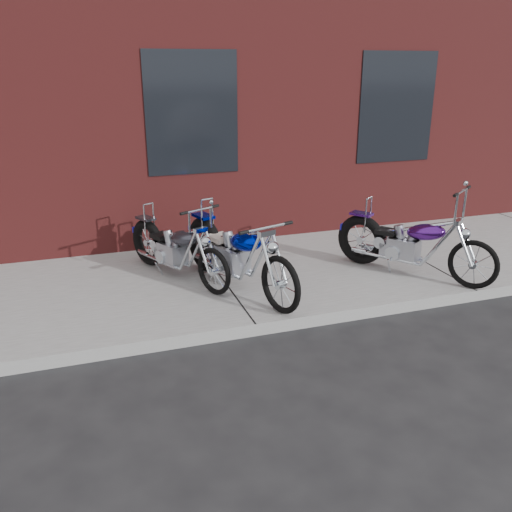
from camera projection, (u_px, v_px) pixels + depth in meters
name	position (u px, v px, depth m)	size (l,w,h in m)	color
ground	(256.00, 336.00, 6.11)	(120.00, 120.00, 0.00)	#2C2C2E
sidewalk	(221.00, 282.00, 7.42)	(22.00, 3.00, 0.15)	gray
building_brick	(141.00, 10.00, 11.91)	(22.00, 10.00, 8.00)	maroon
chopper_purple	(410.00, 246.00, 7.37)	(1.39, 1.91, 1.27)	black
chopper_blue	(236.00, 256.00, 6.90)	(0.90, 2.33, 1.05)	black
chopper_third	(176.00, 251.00, 7.27)	(1.00, 1.95, 1.07)	black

